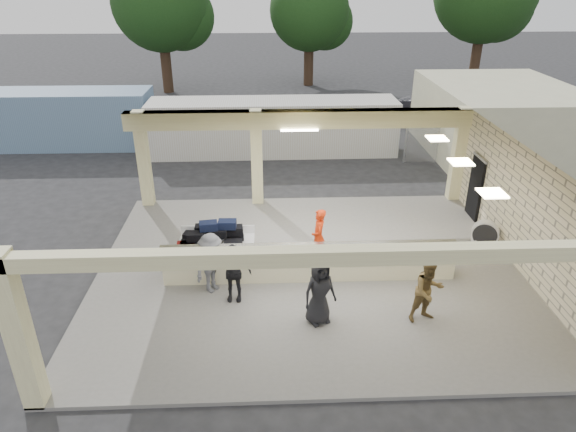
{
  "coord_description": "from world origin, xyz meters",
  "views": [
    {
      "loc": [
        -1.1,
        -12.63,
        7.93
      ],
      "look_at": [
        -0.54,
        1.0,
        1.3
      ],
      "focal_mm": 32.0,
      "sensor_mm": 36.0,
      "label": 1
    }
  ],
  "objects_px": {
    "baggage_handler": "(319,237)",
    "car_white_b": "(510,121)",
    "baggage_counter": "(310,263)",
    "passenger_d": "(319,292)",
    "luggage_cart": "(214,241)",
    "passenger_a": "(428,291)",
    "passenger_b": "(233,272)",
    "passenger_c": "(211,263)",
    "container_blue": "(44,119)",
    "car_white_a": "(473,120)",
    "drum_fan": "(485,234)",
    "car_dark": "(420,112)",
    "container_white": "(273,127)"
  },
  "relations": [
    {
      "from": "passenger_a",
      "to": "car_white_b",
      "type": "relative_size",
      "value": 0.36
    },
    {
      "from": "baggage_handler",
      "to": "car_white_a",
      "type": "bearing_deg",
      "value": 147.44
    },
    {
      "from": "baggage_handler",
      "to": "luggage_cart",
      "type": "bearing_deg",
      "value": -90.68
    },
    {
      "from": "drum_fan",
      "to": "car_white_a",
      "type": "height_order",
      "value": "car_white_a"
    },
    {
      "from": "car_white_b",
      "to": "container_blue",
      "type": "bearing_deg",
      "value": 98.38
    },
    {
      "from": "drum_fan",
      "to": "baggage_handler",
      "type": "relative_size",
      "value": 0.53
    },
    {
      "from": "passenger_c",
      "to": "car_white_a",
      "type": "xyz_separation_m",
      "value": [
        12.32,
        14.36,
        -0.21
      ]
    },
    {
      "from": "passenger_c",
      "to": "drum_fan",
      "type": "bearing_deg",
      "value": -37.83
    },
    {
      "from": "baggage_handler",
      "to": "car_white_a",
      "type": "height_order",
      "value": "baggage_handler"
    },
    {
      "from": "baggage_handler",
      "to": "car_white_b",
      "type": "bearing_deg",
      "value": 141.74
    },
    {
      "from": "baggage_counter",
      "to": "luggage_cart",
      "type": "height_order",
      "value": "luggage_cart"
    },
    {
      "from": "baggage_counter",
      "to": "passenger_a",
      "type": "xyz_separation_m",
      "value": [
        2.69,
        -1.99,
        0.35
      ]
    },
    {
      "from": "car_white_b",
      "to": "car_dark",
      "type": "relative_size",
      "value": 1.15
    },
    {
      "from": "passenger_c",
      "to": "car_dark",
      "type": "height_order",
      "value": "passenger_c"
    },
    {
      "from": "drum_fan",
      "to": "car_dark",
      "type": "bearing_deg",
      "value": 106.51
    },
    {
      "from": "luggage_cart",
      "to": "passenger_a",
      "type": "height_order",
      "value": "passenger_a"
    },
    {
      "from": "baggage_counter",
      "to": "passenger_d",
      "type": "relative_size",
      "value": 4.78
    },
    {
      "from": "car_white_a",
      "to": "car_dark",
      "type": "height_order",
      "value": "car_white_a"
    },
    {
      "from": "baggage_handler",
      "to": "container_white",
      "type": "distance_m",
      "value": 10.43
    },
    {
      "from": "baggage_handler",
      "to": "passenger_a",
      "type": "bearing_deg",
      "value": 43.51
    },
    {
      "from": "car_white_b",
      "to": "car_dark",
      "type": "distance_m",
      "value": 4.66
    },
    {
      "from": "drum_fan",
      "to": "baggage_handler",
      "type": "bearing_deg",
      "value": -148.4
    },
    {
      "from": "baggage_handler",
      "to": "car_white_b",
      "type": "distance_m",
      "value": 16.95
    },
    {
      "from": "drum_fan",
      "to": "luggage_cart",
      "type": "bearing_deg",
      "value": -152.56
    },
    {
      "from": "passenger_a",
      "to": "car_dark",
      "type": "relative_size",
      "value": 0.41
    },
    {
      "from": "luggage_cart",
      "to": "passenger_c",
      "type": "bearing_deg",
      "value": -85.83
    },
    {
      "from": "container_white",
      "to": "drum_fan",
      "type": "bearing_deg",
      "value": -57.25
    },
    {
      "from": "baggage_handler",
      "to": "car_dark",
      "type": "xyz_separation_m",
      "value": [
        7.07,
        14.88,
        -0.27
      ]
    },
    {
      "from": "drum_fan",
      "to": "passenger_b",
      "type": "bearing_deg",
      "value": -138.17
    },
    {
      "from": "passenger_b",
      "to": "luggage_cart",
      "type": "bearing_deg",
      "value": 112.56
    },
    {
      "from": "container_white",
      "to": "container_blue",
      "type": "bearing_deg",
      "value": 172.09
    },
    {
      "from": "passenger_b",
      "to": "car_white_b",
      "type": "relative_size",
      "value": 0.34
    },
    {
      "from": "car_white_b",
      "to": "container_blue",
      "type": "relative_size",
      "value": 0.46
    },
    {
      "from": "passenger_a",
      "to": "container_blue",
      "type": "relative_size",
      "value": 0.16
    },
    {
      "from": "drum_fan",
      "to": "container_white",
      "type": "bearing_deg",
      "value": 147.26
    },
    {
      "from": "container_blue",
      "to": "car_white_b",
      "type": "bearing_deg",
      "value": 2.4
    },
    {
      "from": "passenger_d",
      "to": "car_dark",
      "type": "bearing_deg",
      "value": 43.2
    },
    {
      "from": "drum_fan",
      "to": "container_blue",
      "type": "relative_size",
      "value": 0.09
    },
    {
      "from": "drum_fan",
      "to": "passenger_d",
      "type": "relative_size",
      "value": 0.53
    },
    {
      "from": "passenger_c",
      "to": "car_dark",
      "type": "distance_m",
      "value": 19.03
    },
    {
      "from": "baggage_counter",
      "to": "passenger_b",
      "type": "distance_m",
      "value": 2.28
    },
    {
      "from": "luggage_cart",
      "to": "baggage_handler",
      "type": "xyz_separation_m",
      "value": [
        3.03,
        -0.2,
        0.16
      ]
    },
    {
      "from": "passenger_b",
      "to": "passenger_c",
      "type": "relative_size",
      "value": 0.96
    },
    {
      "from": "drum_fan",
      "to": "passenger_b",
      "type": "xyz_separation_m",
      "value": [
        -7.55,
        -2.42,
        0.33
      ]
    },
    {
      "from": "car_white_b",
      "to": "container_white",
      "type": "height_order",
      "value": "container_white"
    },
    {
      "from": "luggage_cart",
      "to": "passenger_b",
      "type": "relative_size",
      "value": 1.38
    },
    {
      "from": "luggage_cart",
      "to": "passenger_c",
      "type": "height_order",
      "value": "passenger_c"
    },
    {
      "from": "drum_fan",
      "to": "passenger_c",
      "type": "relative_size",
      "value": 0.53
    },
    {
      "from": "baggage_counter",
      "to": "luggage_cart",
      "type": "relative_size",
      "value": 3.67
    },
    {
      "from": "car_white_a",
      "to": "container_blue",
      "type": "height_order",
      "value": "container_blue"
    }
  ]
}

